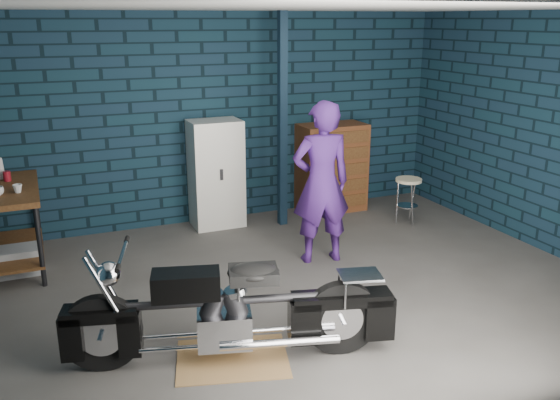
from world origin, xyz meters
The scene contains 13 objects.
ground centered at (0.00, 0.00, 0.00)m, with size 6.00×6.00×0.00m, color #4F4C49.
room_walls centered at (0.00, 0.55, 1.90)m, with size 6.02×5.01×2.71m.
support_post centered at (0.55, 1.95, 1.35)m, with size 0.10×0.10×2.70m, color #102334.
workbench centered at (-2.68, 1.75, 0.46)m, with size 0.60×1.40×0.91m, color brown.
drip_mat centered at (-1.10, -0.91, 0.00)m, with size 0.88×0.66×0.01m, color brown.
motorcycle centered at (-1.10, -0.91, 0.49)m, with size 2.21×0.60×0.97m, color black, non-canonical shape.
person centered at (0.46, 0.66, 0.90)m, with size 0.66×0.43×1.79m, color #461F76.
storage_bin centered at (-2.66, 1.57, 0.14)m, with size 0.46×0.33×0.28m, color #93969B.
locker centered at (-0.26, 2.23, 0.69)m, with size 0.65×0.46×1.39m, color silver.
tool_chest centered at (1.42, 2.23, 0.61)m, with size 0.92×0.51×1.22m, color brown.
shop_stool centered at (2.07, 1.31, 0.31)m, with size 0.34×0.34×0.62m, color beige, non-canonical shape.
cup_b centered at (-2.58, 1.48, 0.95)m, with size 0.09×0.09×0.09m, color beige.
mug_red centered at (-2.68, 2.02, 0.96)m, with size 0.08×0.08×0.11m, color maroon.
Camera 1 is at (-2.35, -4.88, 2.61)m, focal length 38.00 mm.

